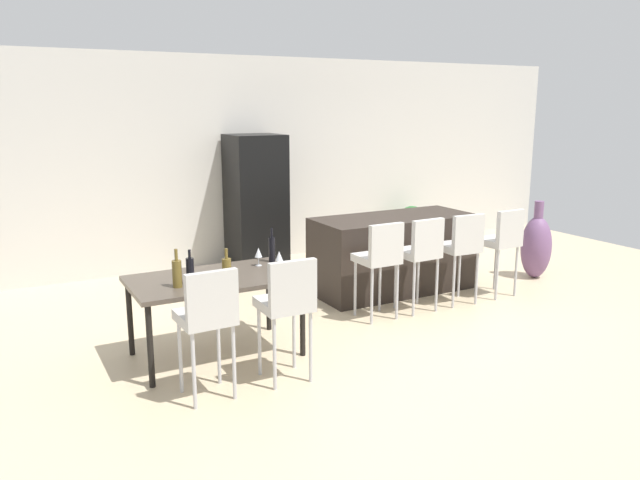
{
  "coord_description": "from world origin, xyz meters",
  "views": [
    {
      "loc": [
        -3.96,
        -5.43,
        2.24
      ],
      "look_at": [
        -0.94,
        0.15,
        0.85
      ],
      "focal_mm": 34.9,
      "sensor_mm": 36.0,
      "label": 1
    }
  ],
  "objects_px": {
    "dining_chair_near": "(208,313)",
    "floor_vase": "(536,246)",
    "wine_bottle_far": "(227,270)",
    "dining_chair_far": "(287,300)",
    "bar_chair_right": "(462,244)",
    "wine_bottle_end": "(272,249)",
    "wine_bottle_right": "(177,273)",
    "wine_glass_left": "(279,256)",
    "bar_chair_far": "(502,239)",
    "refrigerator": "(256,202)",
    "bar_chair_left": "(380,255)",
    "dining_table": "(215,284)",
    "wine_bottle_corner": "(190,270)",
    "potted_plant": "(412,222)",
    "wine_glass_middle": "(258,253)",
    "bar_chair_middle": "(421,250)",
    "kitchen_island": "(394,254)"
  },
  "relations": [
    {
      "from": "wine_bottle_right",
      "to": "wine_glass_left",
      "type": "distance_m",
      "value": 1.0
    },
    {
      "from": "bar_chair_far",
      "to": "dining_chair_far",
      "type": "relative_size",
      "value": 1.0
    },
    {
      "from": "bar_chair_far",
      "to": "refrigerator",
      "type": "relative_size",
      "value": 0.57
    },
    {
      "from": "bar_chair_right",
      "to": "wine_bottle_far",
      "type": "bearing_deg",
      "value": -173.19
    },
    {
      "from": "bar_chair_middle",
      "to": "refrigerator",
      "type": "bearing_deg",
      "value": 106.75
    },
    {
      "from": "floor_vase",
      "to": "bar_chair_middle",
      "type": "bearing_deg",
      "value": -170.05
    },
    {
      "from": "dining_chair_near",
      "to": "refrigerator",
      "type": "relative_size",
      "value": 0.57
    },
    {
      "from": "wine_bottle_end",
      "to": "wine_bottle_right",
      "type": "bearing_deg",
      "value": -158.71
    },
    {
      "from": "bar_chair_left",
      "to": "dining_table",
      "type": "xyz_separation_m",
      "value": [
        -1.84,
        -0.11,
        -0.02
      ]
    },
    {
      "from": "dining_table",
      "to": "wine_bottle_corner",
      "type": "xyz_separation_m",
      "value": [
        -0.25,
        -0.12,
        0.18
      ]
    },
    {
      "from": "bar_chair_middle",
      "to": "wine_bottle_corner",
      "type": "height_order",
      "value": "bar_chair_middle"
    },
    {
      "from": "wine_bottle_corner",
      "to": "wine_bottle_far",
      "type": "height_order",
      "value": "wine_bottle_far"
    },
    {
      "from": "dining_chair_near",
      "to": "wine_bottle_end",
      "type": "distance_m",
      "value": 1.47
    },
    {
      "from": "dining_chair_far",
      "to": "wine_bottle_corner",
      "type": "height_order",
      "value": "dining_chair_far"
    },
    {
      "from": "wine_glass_middle",
      "to": "potted_plant",
      "type": "bearing_deg",
      "value": 34.71
    },
    {
      "from": "dining_chair_far",
      "to": "wine_bottle_corner",
      "type": "distance_m",
      "value": 0.91
    },
    {
      "from": "wine_bottle_corner",
      "to": "floor_vase",
      "type": "bearing_deg",
      "value": 7.23
    },
    {
      "from": "wine_bottle_corner",
      "to": "refrigerator",
      "type": "xyz_separation_m",
      "value": [
        1.82,
        2.9,
        0.06
      ]
    },
    {
      "from": "dining_chair_near",
      "to": "floor_vase",
      "type": "xyz_separation_m",
      "value": [
        4.89,
        1.29,
        -0.28
      ]
    },
    {
      "from": "bar_chair_middle",
      "to": "potted_plant",
      "type": "height_order",
      "value": "bar_chair_middle"
    },
    {
      "from": "dining_chair_near",
      "to": "wine_bottle_far",
      "type": "bearing_deg",
      "value": 57.18
    },
    {
      "from": "dining_table",
      "to": "wine_bottle_right",
      "type": "distance_m",
      "value": 0.45
    },
    {
      "from": "wine_bottle_right",
      "to": "wine_glass_left",
      "type": "relative_size",
      "value": 1.89
    },
    {
      "from": "wine_bottle_far",
      "to": "bar_chair_left",
      "type": "bearing_deg",
      "value": 10.87
    },
    {
      "from": "wine_bottle_far",
      "to": "floor_vase",
      "type": "height_order",
      "value": "wine_bottle_far"
    },
    {
      "from": "bar_chair_left",
      "to": "refrigerator",
      "type": "relative_size",
      "value": 0.57
    },
    {
      "from": "dining_chair_far",
      "to": "wine_bottle_end",
      "type": "xyz_separation_m",
      "value": [
        0.34,
        1.05,
        0.17
      ]
    },
    {
      "from": "dining_chair_near",
      "to": "wine_bottle_corner",
      "type": "relative_size",
      "value": 3.49
    },
    {
      "from": "bar_chair_middle",
      "to": "wine_glass_left",
      "type": "xyz_separation_m",
      "value": [
        -1.75,
        -0.15,
        0.17
      ]
    },
    {
      "from": "wine_bottle_corner",
      "to": "wine_bottle_right",
      "type": "distance_m",
      "value": 0.13
    },
    {
      "from": "bar_chair_right",
      "to": "wine_bottle_right",
      "type": "height_order",
      "value": "wine_bottle_right"
    },
    {
      "from": "wine_bottle_far",
      "to": "floor_vase",
      "type": "xyz_separation_m",
      "value": [
        4.52,
        0.73,
        -0.44
      ]
    },
    {
      "from": "wine_glass_left",
      "to": "bar_chair_left",
      "type": "bearing_deg",
      "value": 7.01
    },
    {
      "from": "bar_chair_left",
      "to": "wine_bottle_end",
      "type": "distance_m",
      "value": 1.19
    },
    {
      "from": "wine_bottle_corner",
      "to": "wine_glass_left",
      "type": "height_order",
      "value": "wine_bottle_corner"
    },
    {
      "from": "kitchen_island",
      "to": "wine_bottle_far",
      "type": "bearing_deg",
      "value": -155.72
    },
    {
      "from": "bar_chair_middle",
      "to": "dining_chair_far",
      "type": "relative_size",
      "value": 1.0
    },
    {
      "from": "wine_glass_middle",
      "to": "bar_chair_middle",
      "type": "bearing_deg",
      "value": -2.05
    },
    {
      "from": "dining_chair_far",
      "to": "potted_plant",
      "type": "height_order",
      "value": "dining_chair_far"
    },
    {
      "from": "dining_chair_near",
      "to": "refrigerator",
      "type": "height_order",
      "value": "refrigerator"
    },
    {
      "from": "kitchen_island",
      "to": "wine_bottle_corner",
      "type": "relative_size",
      "value": 6.57
    },
    {
      "from": "dining_chair_near",
      "to": "wine_bottle_corner",
      "type": "bearing_deg",
      "value": 83.37
    },
    {
      "from": "dining_table",
      "to": "dining_chair_far",
      "type": "distance_m",
      "value": 0.87
    },
    {
      "from": "bar_chair_far",
      "to": "wine_bottle_right",
      "type": "xyz_separation_m",
      "value": [
        -3.93,
        -0.26,
        0.16
      ]
    },
    {
      "from": "wine_glass_left",
      "to": "potted_plant",
      "type": "relative_size",
      "value": 0.27
    },
    {
      "from": "dining_table",
      "to": "dining_chair_far",
      "type": "bearing_deg",
      "value": -67.41
    },
    {
      "from": "bar_chair_right",
      "to": "dining_table",
      "type": "xyz_separation_m",
      "value": [
        -2.94,
        -0.11,
        -0.02
      ]
    },
    {
      "from": "bar_chair_left",
      "to": "refrigerator",
      "type": "xyz_separation_m",
      "value": [
        -0.27,
        2.67,
        0.22
      ]
    },
    {
      "from": "dining_chair_far",
      "to": "bar_chair_right",
      "type": "bearing_deg",
      "value": 19.23
    },
    {
      "from": "bar_chair_far",
      "to": "wine_glass_left",
      "type": "xyz_separation_m",
      "value": [
        -2.94,
        -0.15,
        0.17
      ]
    }
  ]
}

